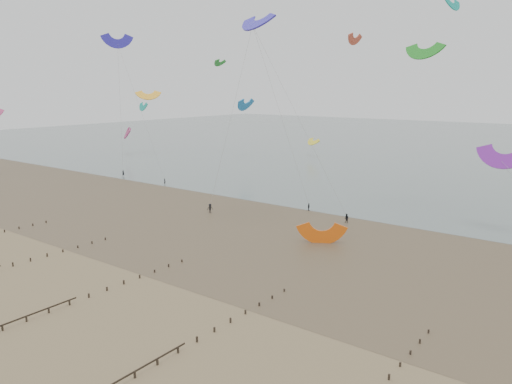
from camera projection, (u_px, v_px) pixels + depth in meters
ground at (95, 281)px, 65.91m from camera, size 500.00×500.00×0.00m
sea_and_shore at (236, 221)px, 95.24m from camera, size 500.00×665.00×0.03m
kitesurfer_lead at (165, 181)px, 131.24m from camera, size 0.65×0.52×1.57m
kitesurfers at (375, 219)px, 93.15m from camera, size 149.15×26.79×1.90m
grounded_kite at (321, 243)px, 81.84m from camera, size 8.63×8.10×3.77m
kites_airborne at (339, 97)px, 135.48m from camera, size 213.23×110.93×45.02m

